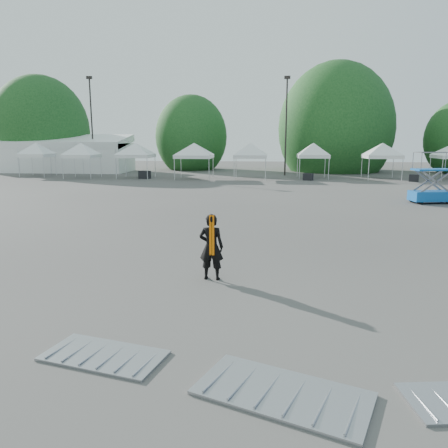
{
  "coord_description": "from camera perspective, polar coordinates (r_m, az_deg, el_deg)",
  "views": [
    {
      "loc": [
        0.92,
        -13.37,
        3.72
      ],
      "look_at": [
        -0.22,
        -1.09,
        1.3
      ],
      "focal_mm": 35.0,
      "sensor_mm": 36.0,
      "label": 1
    }
  ],
  "objects": [
    {
      "name": "marquee",
      "position": [
        53.55,
        -20.29,
        8.54
      ],
      "size": [
        15.0,
        6.25,
        4.23
      ],
      "color": "white",
      "rests_on": "ground"
    },
    {
      "name": "tree_mid_e",
      "position": [
        53.0,
        14.37,
        11.97
      ],
      "size": [
        5.12,
        5.12,
        7.79
      ],
      "color": "#382314",
      "rests_on": "ground"
    },
    {
      "name": "light_pole_west",
      "position": [
        51.05,
        -16.91,
        12.93
      ],
      "size": [
        0.6,
        0.25,
        10.3
      ],
      "color": "black",
      "rests_on": "ground"
    },
    {
      "name": "barrier_mid",
      "position": [
        6.94,
        7.64,
        -21.01
      ],
      "size": [
        2.8,
        2.11,
        0.08
      ],
      "rotation": [
        0.0,
        0.0,
        -0.39
      ],
      "color": "#989BA0",
      "rests_on": "ground"
    },
    {
      "name": "ground",
      "position": [
        13.91,
        1.3,
        -4.41
      ],
      "size": [
        120.0,
        120.0,
        0.0
      ],
      "primitive_type": "plane",
      "color": "#474442",
      "rests_on": "ground"
    },
    {
      "name": "tent_f",
      "position": [
        42.44,
        11.6,
        9.98
      ],
      "size": [
        4.03,
        4.03,
        3.88
      ],
      "color": "silver",
      "rests_on": "ground"
    },
    {
      "name": "scissor_lift",
      "position": [
        28.16,
        25.56,
        5.48
      ],
      "size": [
        2.45,
        1.52,
        2.96
      ],
      "rotation": [
        0.0,
        0.0,
        0.17
      ],
      "color": "#0B4597",
      "rests_on": "ground"
    },
    {
      "name": "crate_west",
      "position": [
        42.07,
        -10.33,
        6.35
      ],
      "size": [
        1.12,
        0.98,
        0.74
      ],
      "primitive_type": "cube",
      "rotation": [
        0.0,
        0.0,
        -0.3
      ],
      "color": "black",
      "rests_on": "ground"
    },
    {
      "name": "tent_c",
      "position": [
        43.13,
        -11.51,
        10.0
      ],
      "size": [
        4.51,
        4.51,
        3.88
      ],
      "color": "silver",
      "rests_on": "ground"
    },
    {
      "name": "tent_g",
      "position": [
        43.39,
        20.02,
        9.56
      ],
      "size": [
        4.44,
        4.44,
        3.88
      ],
      "color": "silver",
      "rests_on": "ground"
    },
    {
      "name": "tree_mid_w",
      "position": [
        54.11,
        -4.29,
        11.29
      ],
      "size": [
        4.16,
        4.16,
        6.33
      ],
      "color": "#382314",
      "rests_on": "ground"
    },
    {
      "name": "man",
      "position": [
        11.59,
        -1.67,
        -3.0
      ],
      "size": [
        0.68,
        0.47,
        1.79
      ],
      "rotation": [
        0.0,
        0.0,
        3.07
      ],
      "color": "black",
      "rests_on": "ground"
    },
    {
      "name": "tent_d",
      "position": [
        41.21,
        -3.93,
        10.15
      ],
      "size": [
        4.75,
        4.75,
        3.88
      ],
      "color": "silver",
      "rests_on": "ground"
    },
    {
      "name": "tent_e",
      "position": [
        41.14,
        3.48,
        10.15
      ],
      "size": [
        4.3,
        4.3,
        3.88
      ],
      "color": "silver",
      "rests_on": "ground"
    },
    {
      "name": "light_pole_east",
      "position": [
        45.45,
        8.12,
        13.25
      ],
      "size": [
        0.6,
        0.25,
        9.8
      ],
      "color": "black",
      "rests_on": "ground"
    },
    {
      "name": "tent_a",
      "position": [
        47.86,
        -23.34,
        9.41
      ],
      "size": [
        3.88,
        3.88,
        3.88
      ],
      "color": "silver",
      "rests_on": "ground"
    },
    {
      "name": "tent_b",
      "position": [
        44.2,
        -18.18,
        9.69
      ],
      "size": [
        4.06,
        4.06,
        3.88
      ],
      "color": "silver",
      "rests_on": "ground"
    },
    {
      "name": "crate_mid",
      "position": [
        40.46,
        10.94,
        6.07
      ],
      "size": [
        0.99,
        0.89,
        0.63
      ],
      "primitive_type": "cube",
      "rotation": [
        0.0,
        0.0,
        -0.39
      ],
      "color": "black",
      "rests_on": "ground"
    },
    {
      "name": "crate_east",
      "position": [
        42.02,
        23.56,
        5.52
      ],
      "size": [
        0.95,
        0.85,
        0.62
      ],
      "primitive_type": "cube",
      "rotation": [
        0.0,
        0.0,
        -0.35
      ],
      "color": "black",
      "rests_on": "ground"
    },
    {
      "name": "barrier_left",
      "position": [
        8.16,
        -15.4,
        -16.18
      ],
      "size": [
        2.27,
        1.51,
        0.07
      ],
      "rotation": [
        0.0,
        0.0,
        -0.25
      ],
      "color": "#989BA0",
      "rests_on": "ground"
    },
    {
      "name": "tree_far_w",
      "position": [
        58.0,
        -22.82,
        11.05
      ],
      "size": [
        4.8,
        4.8,
        7.3
      ],
      "color": "#382314",
      "rests_on": "ground"
    }
  ]
}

